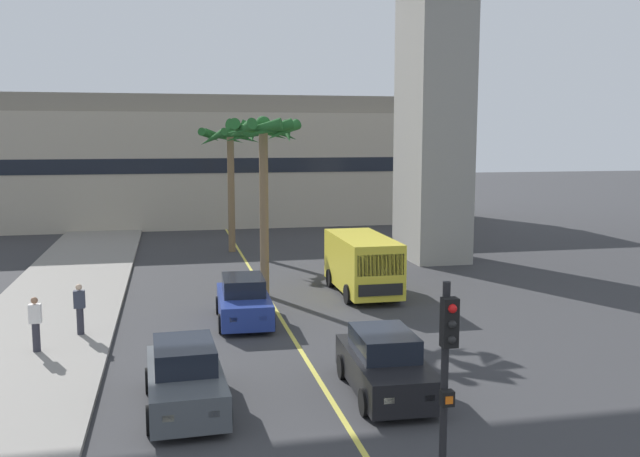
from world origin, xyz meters
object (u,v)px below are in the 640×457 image
object	(u,v)px
car_queue_second	(185,379)
delivery_van	(362,263)
traffic_light_median_near	(446,377)
palm_tree_mid_median	(230,149)
pedestrian_far_along	(80,308)
palm_tree_near_median	(263,146)
car_queue_front	(244,301)
car_queue_third	(385,365)
pedestrian_near_crosswalk	(36,323)

from	to	relation	value
car_queue_second	delivery_van	world-z (taller)	delivery_van
car_queue_second	traffic_light_median_near	size ratio (longest dim) A/B	0.99
palm_tree_mid_median	pedestrian_far_along	size ratio (longest dim) A/B	4.26
pedestrian_far_along	palm_tree_near_median	bearing A→B (deg)	35.68
palm_tree_near_median	car_queue_second	bearing A→B (deg)	-106.87
car_queue_front	palm_tree_mid_median	bearing A→B (deg)	86.53
car_queue_third	delivery_van	xyz separation A→B (m)	(2.42, 10.78, 0.57)
car_queue_front	palm_tree_near_median	bearing A→B (deg)	71.67
car_queue_second	palm_tree_mid_median	size ratio (longest dim) A/B	0.60
car_queue_third	palm_tree_near_median	distance (m)	12.48
car_queue_front	traffic_light_median_near	bearing A→B (deg)	-83.11
car_queue_third	traffic_light_median_near	world-z (taller)	traffic_light_median_near
car_queue_third	car_queue_second	bearing A→B (deg)	179.27
delivery_van	pedestrian_far_along	xyz separation A→B (m)	(-10.42, -4.22, -0.29)
delivery_van	traffic_light_median_near	distance (m)	17.58
car_queue_front	traffic_light_median_near	distance (m)	14.17
car_queue_front	palm_tree_near_median	xyz separation A→B (m)	(1.22, 3.69, 5.27)
car_queue_front	pedestrian_far_along	world-z (taller)	pedestrian_far_along
car_queue_front	pedestrian_near_crosswalk	bearing A→B (deg)	-157.76
car_queue_second	pedestrian_far_along	world-z (taller)	pedestrian_far_along
pedestrian_near_crosswalk	pedestrian_far_along	bearing A→B (deg)	57.13
delivery_van	palm_tree_mid_median	xyz separation A→B (m)	(-4.25, 11.61, 4.38)
car_queue_third	traffic_light_median_near	size ratio (longest dim) A/B	0.99
palm_tree_near_median	delivery_van	bearing A→B (deg)	-6.44
pedestrian_near_crosswalk	palm_tree_near_median	bearing A→B (deg)	39.76
car_queue_front	pedestrian_far_along	distance (m)	5.37
car_queue_third	traffic_light_median_near	bearing A→B (deg)	-99.32
car_queue_front	palm_tree_near_median	distance (m)	6.54
car_queue_second	palm_tree_near_median	size ratio (longest dim) A/B	0.58
car_queue_second	delivery_van	distance (m)	12.98
pedestrian_far_along	car_queue_third	bearing A→B (deg)	-39.30
car_queue_second	palm_tree_mid_median	xyz separation A→B (m)	(3.06, 22.33, 4.95)
car_queue_second	pedestrian_far_along	size ratio (longest dim) A/B	2.57
car_queue_front	car_queue_third	distance (m)	8.01
palm_tree_near_median	pedestrian_far_along	size ratio (longest dim) A/B	4.41
car_queue_second	traffic_light_median_near	distance (m)	7.78
palm_tree_mid_median	delivery_van	bearing A→B (deg)	-69.91
pedestrian_far_along	palm_tree_mid_median	bearing A→B (deg)	68.69
car_queue_third	pedestrian_far_along	xyz separation A→B (m)	(-8.01, 6.55, 0.28)
delivery_van	traffic_light_median_near	xyz separation A→B (m)	(-3.47, -17.18, 1.43)
delivery_van	palm_tree_near_median	world-z (taller)	palm_tree_near_median
car_queue_front	car_queue_second	world-z (taller)	same
delivery_van	pedestrian_near_crosswalk	distance (m)	12.86
car_queue_second	palm_tree_near_median	xyz separation A→B (m)	(3.38, 11.16, 5.27)
palm_tree_mid_median	pedestrian_near_crosswalk	world-z (taller)	palm_tree_mid_median
car_queue_third	pedestrian_far_along	distance (m)	10.35
delivery_van	palm_tree_mid_median	bearing A→B (deg)	110.09
delivery_van	palm_tree_mid_median	world-z (taller)	palm_tree_mid_median
palm_tree_near_median	pedestrian_near_crosswalk	distance (m)	11.00
car_queue_front	car_queue_second	bearing A→B (deg)	-106.14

